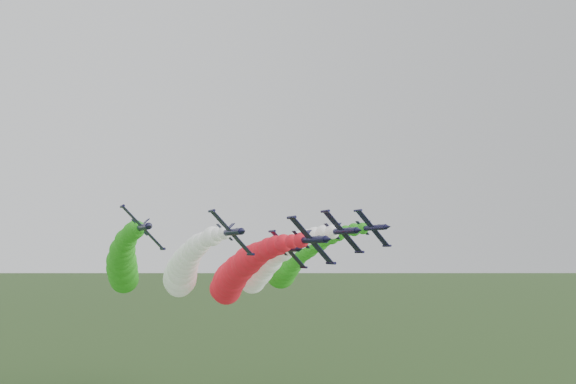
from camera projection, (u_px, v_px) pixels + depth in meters
name	position (u px, v px, depth m)	size (l,w,h in m)	color
jet_lead	(237.00, 275.00, 119.16)	(13.58, 65.07, 17.71)	#131135
jet_inner_left	(184.00, 269.00, 125.35)	(13.48, 64.97, 17.61)	#131135
jet_inner_right	(265.00, 266.00, 129.59)	(13.37, 64.86, 17.50)	#131135
jet_outer_left	(123.00, 264.00, 125.90)	(13.50, 64.99, 17.63)	#131135
jet_outer_right	(292.00, 263.00, 146.39)	(14.20, 65.70, 18.34)	#131135
jet_trail	(231.00, 276.00, 140.56)	(13.56, 65.05, 17.69)	#131135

